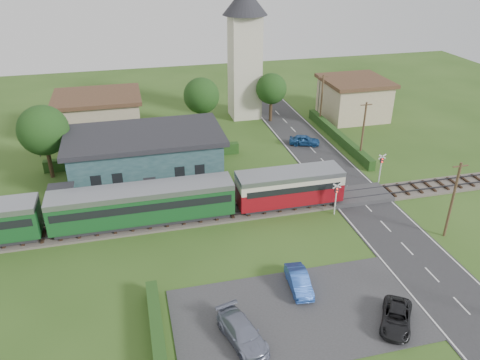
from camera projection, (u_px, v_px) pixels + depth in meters
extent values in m
plane|color=#2D4C19|center=(267.00, 221.00, 42.75)|extent=(120.00, 120.00, 0.00)
cube|color=#4C443D|center=(261.00, 209.00, 44.43)|extent=(76.00, 3.20, 0.20)
cube|color=#3F3F47|center=(264.00, 210.00, 43.66)|extent=(76.00, 0.08, 0.15)
cube|color=#3F3F47|center=(259.00, 202.00, 44.90)|extent=(76.00, 0.08, 0.15)
cube|color=#28282B|center=(367.00, 207.00, 44.87)|extent=(6.00, 70.00, 0.05)
cube|color=#333335|center=(297.00, 314.00, 32.07)|extent=(17.00, 9.00, 0.08)
cube|color=#333335|center=(358.00, 195.00, 46.50)|extent=(6.20, 3.40, 0.45)
cube|color=gray|center=(152.00, 204.00, 45.00)|extent=(30.00, 3.00, 0.45)
cube|color=beige|center=(63.00, 201.00, 42.64)|extent=(2.00, 2.00, 2.40)
cube|color=#232328|center=(60.00, 189.00, 42.06)|extent=(2.30, 2.30, 0.15)
cube|color=#204144|center=(146.00, 159.00, 49.00)|extent=(15.00, 8.00, 4.80)
cube|color=#232328|center=(144.00, 135.00, 47.78)|extent=(16.00, 9.00, 0.50)
cube|color=#232328|center=(150.00, 187.00, 46.20)|extent=(1.20, 0.12, 2.20)
cube|color=black|center=(96.00, 181.00, 44.54)|extent=(1.00, 0.12, 1.20)
cube|color=black|center=(117.00, 179.00, 44.96)|extent=(1.00, 0.12, 1.20)
cube|color=black|center=(180.00, 172.00, 46.24)|extent=(1.00, 0.12, 1.20)
cube|color=black|center=(200.00, 170.00, 46.67)|extent=(1.00, 0.12, 1.20)
cube|color=#232328|center=(289.00, 201.00, 44.78)|extent=(9.00, 2.20, 0.50)
cube|color=maroon|center=(289.00, 192.00, 44.32)|extent=(10.00, 2.80, 1.80)
cube|color=beige|center=(290.00, 180.00, 43.74)|extent=(10.00, 2.82, 0.90)
cube|color=black|center=(289.00, 183.00, 43.90)|extent=(9.00, 2.88, 0.60)
cube|color=gray|center=(290.00, 174.00, 43.44)|extent=(10.00, 2.90, 0.45)
cube|color=#232328|center=(145.00, 219.00, 41.88)|extent=(15.20, 2.20, 0.50)
cube|color=#14481F|center=(143.00, 205.00, 41.19)|extent=(16.00, 2.80, 2.60)
cube|color=black|center=(143.00, 201.00, 41.01)|extent=(15.40, 2.86, 0.70)
cube|color=gray|center=(142.00, 191.00, 40.55)|extent=(16.00, 2.90, 0.50)
cube|color=beige|center=(245.00, 68.00, 64.72)|extent=(4.00, 4.00, 14.00)
cone|color=#232328|center=(245.00, 0.00, 60.67)|extent=(6.00, 6.00, 3.60)
cube|color=tan|center=(100.00, 118.00, 59.95)|extent=(10.00, 8.00, 5.00)
cube|color=#472D1E|center=(97.00, 97.00, 58.69)|extent=(10.80, 8.80, 0.50)
cube|color=tan|center=(353.00, 100.00, 66.54)|extent=(8.00, 8.00, 5.00)
cube|color=#472D1E|center=(356.00, 81.00, 65.27)|extent=(8.80, 8.80, 0.50)
cube|color=#193814|center=(157.00, 333.00, 29.79)|extent=(0.80, 9.00, 1.20)
cube|color=#193814|center=(338.00, 136.00, 59.28)|extent=(0.80, 18.00, 1.20)
cube|color=#193814|center=(145.00, 157.00, 53.68)|extent=(22.00, 0.80, 1.30)
cylinder|color=#332316|center=(49.00, 160.00, 49.61)|extent=(0.44, 0.44, 4.12)
sphere|color=#143311|center=(43.00, 130.00, 48.07)|extent=(5.20, 5.20, 5.20)
cylinder|color=#332316|center=(202.00, 119.00, 61.26)|extent=(0.44, 0.44, 3.85)
sphere|color=#143311|center=(201.00, 96.00, 59.83)|extent=(4.60, 4.60, 4.60)
cylinder|color=#332316|center=(271.00, 109.00, 65.17)|extent=(0.44, 0.44, 3.58)
sphere|color=#143311|center=(271.00, 89.00, 63.84)|extent=(4.20, 4.20, 4.20)
cylinder|color=#473321|center=(452.00, 201.00, 38.99)|extent=(0.22, 0.22, 7.00)
cube|color=#473321|center=(461.00, 166.00, 37.52)|extent=(1.40, 0.10, 0.10)
cylinder|color=#473321|center=(363.00, 132.00, 52.78)|extent=(0.22, 0.22, 7.00)
cube|color=#473321|center=(366.00, 105.00, 51.30)|extent=(1.40, 0.10, 0.10)
cylinder|color=#473321|center=(321.00, 100.00, 63.12)|extent=(0.22, 0.22, 7.00)
cube|color=#473321|center=(323.00, 77.00, 61.65)|extent=(1.40, 0.10, 0.10)
cylinder|color=silver|center=(336.00, 200.00, 43.08)|extent=(0.12, 0.12, 3.00)
cube|color=#232328|center=(337.00, 190.00, 42.57)|extent=(0.35, 0.18, 0.55)
sphere|color=#FF190C|center=(337.00, 189.00, 42.40)|extent=(0.14, 0.14, 0.14)
sphere|color=#FF190C|center=(337.00, 192.00, 42.54)|extent=(0.14, 0.14, 0.14)
cube|color=silver|center=(337.00, 186.00, 42.39)|extent=(0.84, 0.05, 0.55)
cube|color=silver|center=(337.00, 186.00, 42.39)|extent=(0.84, 0.05, 0.55)
cylinder|color=silver|center=(380.00, 170.00, 48.74)|extent=(0.12, 0.12, 3.00)
cube|color=#232328|center=(382.00, 160.00, 48.24)|extent=(0.35, 0.18, 0.55)
sphere|color=#FF190C|center=(383.00, 159.00, 48.07)|extent=(0.14, 0.14, 0.14)
sphere|color=#FF190C|center=(382.00, 162.00, 48.20)|extent=(0.14, 0.14, 0.14)
cube|color=silver|center=(382.00, 157.00, 48.05)|extent=(0.84, 0.05, 0.55)
cube|color=silver|center=(382.00, 157.00, 48.05)|extent=(0.84, 0.05, 0.55)
cylinder|color=#3F3F47|center=(36.00, 137.00, 54.15)|extent=(0.14, 0.14, 5.00)
sphere|color=orange|center=(32.00, 116.00, 53.00)|extent=(0.30, 0.30, 0.30)
cylinder|color=#3F3F47|center=(319.00, 96.00, 68.27)|extent=(0.14, 0.14, 5.00)
sphere|color=orange|center=(320.00, 79.00, 67.12)|extent=(0.30, 0.30, 0.30)
imported|color=#1E4E8D|center=(304.00, 140.00, 57.99)|extent=(4.04, 2.76, 1.28)
imported|color=#254FAA|center=(299.00, 281.00, 34.13)|extent=(1.66, 3.94, 1.27)
imported|color=gray|center=(242.00, 333.00, 29.62)|extent=(3.02, 4.97, 1.35)
imported|color=black|center=(396.00, 318.00, 30.91)|extent=(3.82, 4.42, 1.13)
imported|color=gray|center=(206.00, 191.00, 44.90)|extent=(0.80, 0.66, 1.90)
imported|color=gray|center=(103.00, 197.00, 43.74)|extent=(0.94, 1.10, 1.97)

